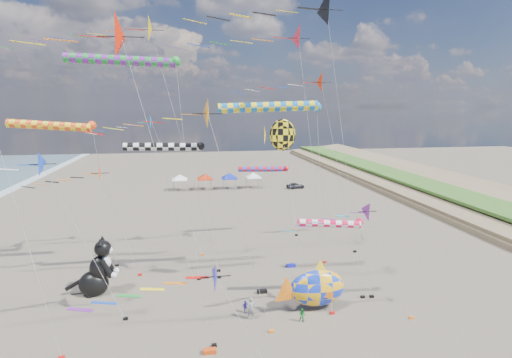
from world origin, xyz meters
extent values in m
cone|color=orange|center=(-2.31, 6.55, 16.25)|extent=(2.01, 2.16, 2.22)
cylinder|color=#B2B2B2|center=(-0.47, 6.55, 8.13)|extent=(3.71, 0.02, 16.26)
cube|color=black|center=(1.38, 6.55, 0.10)|extent=(0.36, 0.24, 0.20)
cone|color=black|center=(7.78, 10.54, 23.90)|extent=(2.90, 3.10, 3.20)
cylinder|color=#B2B2B2|center=(9.13, 10.54, 11.95)|extent=(2.73, 0.02, 23.91)
cube|color=black|center=(10.48, 10.54, 0.10)|extent=(0.36, 0.24, 0.20)
cone|color=#F02C05|center=(10.88, 21.26, 19.25)|extent=(2.22, 2.38, 2.45)
cylinder|color=#B2B2B2|center=(12.67, 21.26, 9.62)|extent=(3.59, 0.02, 19.25)
cube|color=black|center=(14.45, 21.26, 0.10)|extent=(0.36, 0.24, 0.20)
cone|color=#E6AE07|center=(-5.37, 18.50, 23.51)|extent=(2.48, 2.65, 2.74)
cylinder|color=#B2B2B2|center=(-3.49, 18.50, 11.76)|extent=(3.79, 0.02, 23.52)
cube|color=black|center=(-1.61, 18.50, 0.10)|extent=(0.36, 0.24, 0.20)
cone|color=#1B20E3|center=(-1.79, -0.79, 7.73)|extent=(1.70, 1.81, 1.87)
cylinder|color=#B2B2B2|center=(-0.52, -0.79, 3.87)|extent=(2.57, 0.02, 7.74)
cylinder|color=#B2B2B2|center=(-14.80, 5.86, 10.45)|extent=(3.32, 0.02, 20.91)
cube|color=black|center=(-13.15, 5.86, 0.10)|extent=(0.36, 0.24, 0.20)
cone|color=red|center=(-6.40, 5.50, 20.69)|extent=(2.70, 2.89, 2.98)
cylinder|color=#B2B2B2|center=(-4.69, 5.50, 10.34)|extent=(3.44, 0.02, 20.69)
cube|color=black|center=(-2.98, 5.50, 0.10)|extent=(0.36, 0.24, 0.20)
cone|color=red|center=(6.59, 18.83, 23.25)|extent=(2.53, 2.71, 2.79)
cylinder|color=#B2B2B2|center=(8.25, 18.83, 11.62)|extent=(3.34, 0.02, 23.25)
cube|color=black|center=(9.90, 18.83, 0.10)|extent=(0.36, 0.24, 0.20)
cone|color=#E2541C|center=(-11.44, 18.85, 10.58)|extent=(1.66, 1.78, 1.83)
cylinder|color=#B2B2B2|center=(-10.44, 18.85, 5.29)|extent=(2.02, 0.02, 10.58)
cube|color=black|center=(-9.44, 18.85, 0.10)|extent=(0.36, 0.24, 0.20)
cone|color=purple|center=(11.06, 6.54, 8.71)|extent=(1.56, 1.67, 1.72)
cylinder|color=#B2B2B2|center=(11.92, 6.54, 4.35)|extent=(1.75, 0.02, 8.71)
cube|color=black|center=(12.78, 6.54, 0.10)|extent=(0.36, 0.24, 0.20)
cone|color=blue|center=(-13.57, 10.31, 12.58)|extent=(1.90, 2.04, 2.10)
cylinder|color=#B2B2B2|center=(-11.61, 10.31, 6.29)|extent=(3.94, 0.02, 12.58)
cube|color=black|center=(-9.65, 10.31, 0.10)|extent=(0.36, 0.24, 0.20)
cone|color=#0C61B4|center=(-6.69, 23.35, 15.05)|extent=(1.72, 1.84, 1.90)
cylinder|color=#B2B2B2|center=(-4.87, 23.35, 7.53)|extent=(3.66, 0.02, 15.06)
cube|color=black|center=(-3.05, 23.35, 0.10)|extent=(0.36, 0.24, 0.20)
cylinder|color=black|center=(-6.61, 16.85, 13.07)|extent=(6.85, 0.71, 0.71)
sphere|color=black|center=(-3.18, 16.85, 13.07)|extent=(0.75, 0.75, 0.75)
cylinder|color=#B2B2B2|center=(-2.43, 16.85, 6.53)|extent=(1.52, 0.02, 13.07)
cube|color=black|center=(-1.68, 16.85, 0.10)|extent=(0.36, 0.24, 0.20)
cylinder|color=red|center=(4.80, 28.26, 8.97)|extent=(6.12, 0.66, 0.66)
sphere|color=red|center=(7.86, 28.26, 8.97)|extent=(0.69, 0.69, 0.69)
cylinder|color=#B2B2B2|center=(8.61, 28.26, 4.48)|extent=(1.52, 0.02, 8.97)
cube|color=black|center=(9.36, 28.26, 0.10)|extent=(0.36, 0.24, 0.20)
cylinder|color=#E10F41|center=(7.10, 10.46, 7.02)|extent=(5.39, 0.64, 0.64)
sphere|color=#E10F41|center=(9.79, 10.46, 7.02)|extent=(0.67, 0.67, 0.67)
cylinder|color=#B2B2B2|center=(10.54, 10.46, 3.51)|extent=(1.52, 0.02, 7.03)
cube|color=black|center=(11.29, 10.46, 0.10)|extent=(0.36, 0.24, 0.20)
cylinder|color=blue|center=(2.66, 14.41, 16.64)|extent=(8.75, 0.86, 0.86)
sphere|color=blue|center=(7.04, 14.41, 16.64)|extent=(0.90, 0.90, 0.90)
cylinder|color=#B2B2B2|center=(7.79, 14.41, 8.32)|extent=(1.52, 0.02, 16.64)
cube|color=black|center=(8.54, 14.41, 0.10)|extent=(0.36, 0.24, 0.20)
cylinder|color=#198E2F|center=(-9.80, 16.83, 20.58)|extent=(9.26, 0.85, 0.85)
sphere|color=#198E2F|center=(-5.18, 16.83, 20.58)|extent=(0.89, 0.89, 0.89)
cylinder|color=#B2B2B2|center=(-4.43, 16.83, 10.29)|extent=(1.52, 0.02, 20.58)
cube|color=black|center=(-3.68, 16.83, 0.10)|extent=(0.36, 0.24, 0.20)
cylinder|color=#FF4715|center=(-17.52, 21.70, 14.85)|extent=(7.79, 0.84, 0.84)
sphere|color=#FF4715|center=(-13.63, 21.70, 14.85)|extent=(0.88, 0.88, 0.88)
cylinder|color=#B2B2B2|center=(-12.88, 21.70, 7.42)|extent=(1.52, 0.02, 14.85)
cube|color=black|center=(-12.13, 21.70, 0.10)|extent=(0.36, 0.24, 0.20)
ellipsoid|color=yellow|center=(3.48, 12.37, 14.32)|extent=(2.20, 0.40, 2.64)
cone|color=yellow|center=(1.98, 12.37, 14.32)|extent=(0.12, 1.80, 1.80)
cylinder|color=#B2B2B2|center=(4.48, 11.37, 7.16)|extent=(2.03, 2.03, 14.33)
cube|color=black|center=(5.48, 10.37, 0.10)|extent=(0.36, 0.24, 0.20)
ellipsoid|color=blue|center=(5.83, 9.34, 1.90)|extent=(4.95, 2.51, 3.16)
cone|color=orange|center=(3.10, 9.34, 1.90)|extent=(2.31, 0.44, 2.32)
cone|color=yellow|center=(6.04, 9.34, 3.48)|extent=(1.68, 0.33, 1.68)
cylinder|color=#B2B2B2|center=(6.97, 8.84, 0.69)|extent=(0.31, 1.04, 1.40)
cube|color=red|center=(6.83, 8.34, 0.10)|extent=(0.36, 0.24, 0.20)
imported|color=gray|center=(0.19, 8.66, 0.92)|extent=(0.67, 0.44, 1.84)
imported|color=#1F8535|center=(4.07, 7.55, 0.58)|extent=(0.67, 0.59, 1.17)
imported|color=#3226A3|center=(-0.13, 9.79, 0.53)|extent=(0.67, 0.48, 1.05)
cube|color=black|center=(1.89, 13.01, 0.15)|extent=(0.90, 0.44, 0.30)
cube|color=#161ADC|center=(6.00, 18.35, 0.15)|extent=(0.90, 0.44, 0.30)
cube|color=#CF3F0E|center=(-3.34, 4.79, 0.15)|extent=(0.90, 0.44, 0.30)
cube|color=white|center=(-6.00, 60.00, 2.25)|extent=(3.00, 3.00, 0.15)
pyramid|color=white|center=(-6.00, 60.00, 3.30)|extent=(4.20, 4.20, 1.00)
cylinder|color=#999999|center=(-7.30, 58.70, 1.10)|extent=(0.08, 0.08, 2.20)
cylinder|color=#999999|center=(-4.70, 58.70, 1.10)|extent=(0.08, 0.08, 2.20)
cylinder|color=#999999|center=(-7.30, 61.30, 1.10)|extent=(0.08, 0.08, 2.20)
cylinder|color=#999999|center=(-4.70, 61.30, 1.10)|extent=(0.08, 0.08, 2.20)
cube|color=red|center=(-1.00, 60.00, 2.25)|extent=(3.00, 3.00, 0.15)
pyramid|color=red|center=(-1.00, 60.00, 3.30)|extent=(4.20, 4.20, 1.00)
cylinder|color=#999999|center=(-2.30, 58.70, 1.10)|extent=(0.08, 0.08, 2.20)
cylinder|color=#999999|center=(0.30, 58.70, 1.10)|extent=(0.08, 0.08, 2.20)
cylinder|color=#999999|center=(-2.30, 61.30, 1.10)|extent=(0.08, 0.08, 2.20)
cylinder|color=#999999|center=(0.30, 61.30, 1.10)|extent=(0.08, 0.08, 2.20)
cube|color=#1226BA|center=(4.00, 60.00, 2.25)|extent=(3.00, 3.00, 0.15)
pyramid|color=#1226BA|center=(4.00, 60.00, 3.30)|extent=(4.20, 4.20, 1.00)
cylinder|color=#999999|center=(2.70, 58.70, 1.10)|extent=(0.08, 0.08, 2.20)
cylinder|color=#999999|center=(5.30, 58.70, 1.10)|extent=(0.08, 0.08, 2.20)
cylinder|color=#999999|center=(2.70, 61.30, 1.10)|extent=(0.08, 0.08, 2.20)
cylinder|color=#999999|center=(5.30, 61.30, 1.10)|extent=(0.08, 0.08, 2.20)
cube|color=white|center=(9.00, 60.00, 2.25)|extent=(3.00, 3.00, 0.15)
pyramid|color=white|center=(9.00, 60.00, 3.30)|extent=(4.20, 4.20, 1.00)
cylinder|color=#999999|center=(7.70, 58.70, 1.10)|extent=(0.08, 0.08, 2.20)
cylinder|color=#999999|center=(10.30, 58.70, 1.10)|extent=(0.08, 0.08, 2.20)
cylinder|color=#999999|center=(7.70, 61.30, 1.10)|extent=(0.08, 0.08, 2.20)
cylinder|color=#999999|center=(10.30, 61.30, 1.10)|extent=(0.08, 0.08, 2.20)
imported|color=#26262D|center=(17.43, 58.00, 0.63)|extent=(3.87, 1.94, 1.27)
camera|label=1|loc=(-4.46, -20.17, 16.64)|focal=28.00mm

